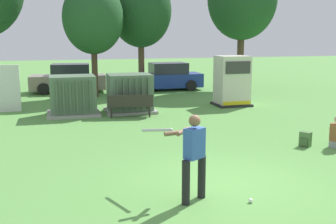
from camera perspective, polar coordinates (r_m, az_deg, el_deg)
The scene contains 12 objects.
ground_plane at distance 9.31m, azimuth 8.27°, elevation -9.81°, with size 96.00×96.00×0.00m, color #5B9947.
transformer_west at distance 17.18m, azimuth -13.07°, elevation 2.18°, with size 2.10×1.70×1.62m.
transformer_mid_west at distance 17.50m, azimuth -5.34°, elevation 2.56°, with size 2.10×1.70×1.62m.
generator_enclosure at distance 19.27m, azimuth 8.88°, elevation 4.26°, with size 1.60×1.40×2.30m.
park_bench at distance 16.37m, azimuth -5.25°, elevation 1.10°, with size 1.84×0.67×0.92m.
batter at distance 8.06m, azimuth 3.35°, elevation -5.68°, with size 1.07×1.49×1.74m.
sports_ball at distance 8.38m, azimuth 11.40°, elevation -11.97°, with size 0.09×0.09×0.09m, color white.
backpack at distance 12.76m, azimuth 18.52°, elevation -3.63°, with size 0.37×0.38×0.44m.
tree_center_left at distance 21.87m, azimuth -10.37°, elevation 12.69°, with size 3.11×3.11×5.95m.
tree_center_right at distance 23.99m, azimuth -3.81°, elevation 13.84°, with size 3.49×3.49×6.68m.
parked_car_left_of_center at distance 24.25m, azimuth -13.61°, elevation 4.47°, with size 4.32×2.16×1.62m.
parked_car_right_of_center at distance 24.55m, azimuth -0.22°, elevation 4.84°, with size 4.22×1.96×1.62m.
Camera 1 is at (-3.55, -7.98, 3.24)m, focal length 43.88 mm.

